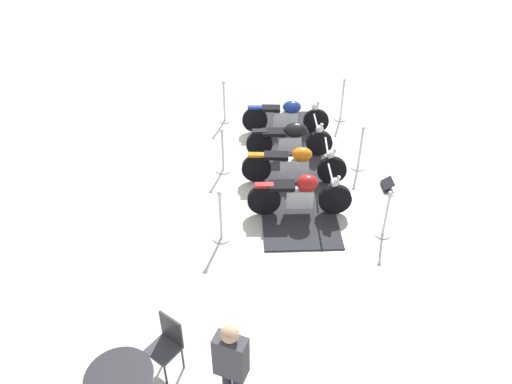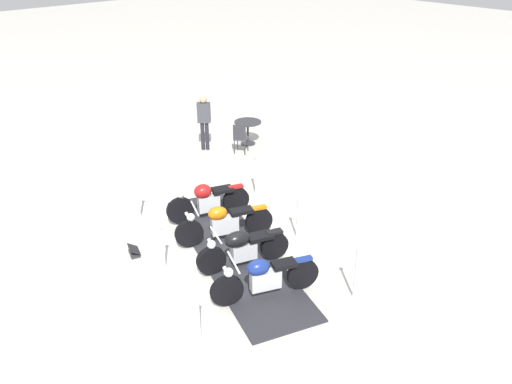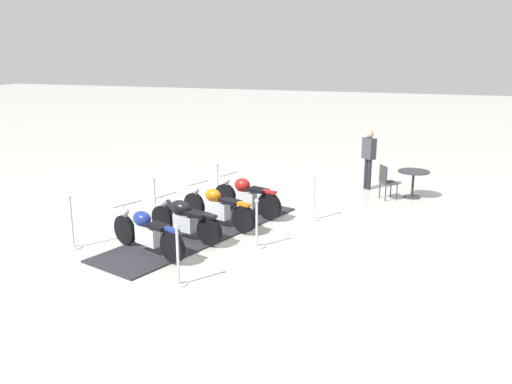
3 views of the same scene
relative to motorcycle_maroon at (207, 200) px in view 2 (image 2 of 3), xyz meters
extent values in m
plane|color=beige|center=(-0.50, -1.57, -0.51)|extent=(80.00, 80.00, 0.00)
cube|color=#28282D|center=(-0.50, -1.57, -0.49)|extent=(3.18, 5.69, 0.04)
cylinder|color=black|center=(-0.64, 0.23, -0.14)|extent=(0.66, 0.33, 0.66)
cylinder|color=black|center=(0.69, -0.25, -0.14)|extent=(0.66, 0.33, 0.66)
cube|color=silver|center=(0.03, -0.01, -0.09)|extent=(0.56, 0.37, 0.40)
ellipsoid|color=#AD1919|center=(-0.10, 0.04, 0.26)|extent=(0.51, 0.47, 0.34)
cube|color=black|center=(0.36, -0.13, 0.20)|extent=(0.57, 0.46, 0.08)
cube|color=#AD1919|center=(0.69, -0.25, 0.22)|extent=(0.39, 0.25, 0.06)
cylinder|color=silver|center=(-0.57, 0.21, 0.14)|extent=(0.27, 0.16, 0.56)
cylinder|color=silver|center=(-0.51, 0.18, 0.48)|extent=(0.26, 0.63, 0.04)
sphere|color=silver|center=(-0.60, 0.22, 0.28)|extent=(0.18, 0.18, 0.18)
cylinder|color=black|center=(-1.08, -0.74, -0.15)|extent=(0.63, 0.35, 0.63)
cylinder|color=black|center=(0.42, -1.37, -0.15)|extent=(0.63, 0.35, 0.63)
cube|color=silver|center=(-0.33, -1.05, -0.10)|extent=(0.64, 0.43, 0.40)
ellipsoid|color=#D16B0F|center=(-0.47, -0.99, 0.23)|extent=(0.51, 0.44, 0.30)
cube|color=black|center=(0.04, -1.21, 0.19)|extent=(0.58, 0.45, 0.08)
cube|color=#D16B0F|center=(0.42, -1.37, 0.19)|extent=(0.37, 0.26, 0.06)
cylinder|color=silver|center=(-1.00, -0.77, 0.12)|extent=(0.30, 0.18, 0.54)
cylinder|color=silver|center=(-0.93, -0.80, 0.45)|extent=(0.29, 0.63, 0.04)
sphere|color=silver|center=(-1.02, -0.76, 0.25)|extent=(0.18, 0.18, 0.18)
cylinder|color=black|center=(-1.34, -1.87, -0.17)|extent=(0.62, 0.33, 0.61)
cylinder|color=black|center=(-0.02, -2.33, -0.17)|extent=(0.62, 0.33, 0.61)
cube|color=silver|center=(-0.68, -2.10, -0.13)|extent=(0.58, 0.41, 0.35)
ellipsoid|color=black|center=(-0.80, -2.05, 0.19)|extent=(0.62, 0.50, 0.34)
cube|color=black|center=(-0.33, -2.22, 0.14)|extent=(0.61, 0.46, 0.08)
cube|color=black|center=(-0.02, -2.33, 0.17)|extent=(0.37, 0.27, 0.06)
cylinder|color=silver|center=(-1.29, -1.89, 0.09)|extent=(0.25, 0.15, 0.52)
cylinder|color=silver|center=(-1.23, -1.91, 0.41)|extent=(0.26, 0.65, 0.04)
sphere|color=silver|center=(-1.32, -1.87, 0.21)|extent=(0.18, 0.18, 0.18)
cylinder|color=black|center=(-1.74, -2.84, -0.15)|extent=(0.63, 0.34, 0.64)
cylinder|color=black|center=(-0.33, -3.44, -0.15)|extent=(0.63, 0.34, 0.64)
cube|color=silver|center=(-1.03, -3.14, -0.10)|extent=(0.62, 0.40, 0.39)
ellipsoid|color=navy|center=(-1.17, -3.08, 0.23)|extent=(0.53, 0.46, 0.31)
cube|color=black|center=(-0.69, -3.28, 0.18)|extent=(0.53, 0.43, 0.08)
cube|color=navy|center=(-0.33, -3.44, 0.20)|extent=(0.37, 0.25, 0.06)
cylinder|color=silver|center=(-1.67, -2.87, 0.12)|extent=(0.28, 0.17, 0.55)
cylinder|color=silver|center=(-1.61, -2.90, 0.45)|extent=(0.31, 0.67, 0.04)
sphere|color=silver|center=(-1.70, -2.86, 0.25)|extent=(0.18, 0.18, 0.18)
cylinder|color=silver|center=(-1.21, 1.14, -0.49)|extent=(0.30, 0.30, 0.03)
cylinder|color=silver|center=(-1.21, 1.14, -0.02)|extent=(0.05, 0.05, 0.92)
sphere|color=silver|center=(-1.21, 1.14, 0.48)|extent=(0.09, 0.09, 0.09)
cylinder|color=silver|center=(1.71, 0.15, -0.49)|extent=(0.31, 0.31, 0.03)
cylinder|color=silver|center=(1.71, 0.15, 0.02)|extent=(0.05, 0.05, 1.01)
sphere|color=silver|center=(1.71, 0.15, 0.56)|extent=(0.09, 0.09, 0.09)
cylinder|color=silver|center=(0.96, -2.07, -0.49)|extent=(0.36, 0.36, 0.03)
cylinder|color=silver|center=(0.96, -2.07, 0.00)|extent=(0.05, 0.05, 0.96)
sphere|color=silver|center=(0.96, -2.07, 0.51)|extent=(0.09, 0.09, 0.09)
cylinder|color=silver|center=(0.20, -4.29, -0.49)|extent=(0.28, 0.28, 0.03)
cylinder|color=silver|center=(0.20, -4.29, 0.03)|extent=(0.05, 0.05, 1.03)
sphere|color=silver|center=(0.20, -4.29, 0.59)|extent=(0.09, 0.09, 0.09)
cylinder|color=silver|center=(-2.71, -3.30, -0.49)|extent=(0.33, 0.33, 0.03)
cylinder|color=silver|center=(-2.71, -3.30, 0.04)|extent=(0.05, 0.05, 1.05)
sphere|color=silver|center=(-2.71, -3.30, 0.60)|extent=(0.09, 0.09, 0.09)
cylinder|color=silver|center=(-1.96, -1.08, -0.49)|extent=(0.33, 0.33, 0.03)
cylinder|color=silver|center=(-1.96, -1.08, 0.00)|extent=(0.05, 0.05, 0.96)
sphere|color=silver|center=(-1.96, -1.08, 0.52)|extent=(0.09, 0.09, 0.09)
cube|color=#333338|center=(-2.14, -0.15, -0.49)|extent=(0.32, 0.44, 0.02)
cube|color=black|center=(-2.14, -0.15, -0.38)|extent=(0.33, 0.42, 0.15)
cylinder|color=#2D2D33|center=(3.93, 2.98, -0.49)|extent=(0.48, 0.48, 0.02)
cylinder|color=#2D2D33|center=(3.93, 2.98, -0.13)|extent=(0.07, 0.07, 0.71)
cylinder|color=#2D2D33|center=(3.93, 2.98, 0.24)|extent=(0.87, 0.87, 0.03)
cylinder|color=#2D2D33|center=(3.35, 2.81, -0.28)|extent=(0.03, 0.03, 0.45)
cylinder|color=#2D2D33|center=(3.54, 2.52, -0.28)|extent=(0.03, 0.03, 0.45)
cylinder|color=#2D2D33|center=(3.07, 2.63, -0.28)|extent=(0.03, 0.03, 0.45)
cylinder|color=#2D2D33|center=(3.25, 2.34, -0.28)|extent=(0.03, 0.03, 0.45)
cube|color=#3F3F47|center=(3.30, 2.58, -0.03)|extent=(0.55, 0.55, 0.04)
cube|color=#2D2D33|center=(3.15, 2.48, 0.22)|extent=(0.24, 0.35, 0.47)
cylinder|color=#23232D|center=(2.67, 3.48, -0.05)|extent=(0.12, 0.12, 0.92)
cylinder|color=#23232D|center=(2.57, 3.58, -0.05)|extent=(0.12, 0.12, 0.92)
cube|color=#3F3F47|center=(2.62, 3.53, 0.72)|extent=(0.44, 0.43, 0.62)
sphere|color=tan|center=(2.62, 3.53, 1.14)|extent=(0.22, 0.22, 0.22)
camera|label=1|loc=(3.63, 7.04, 5.83)|focal=35.08mm
camera|label=2|loc=(-6.54, -8.92, 5.88)|focal=36.55mm
camera|label=3|loc=(4.23, -12.31, 3.62)|focal=37.90mm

